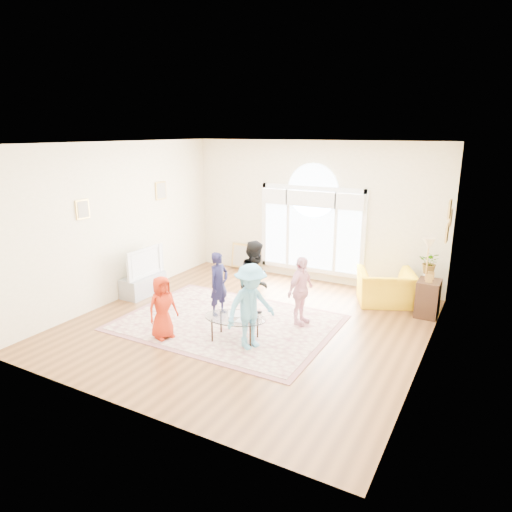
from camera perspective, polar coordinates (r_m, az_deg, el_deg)
The scene contains 18 objects.
ground at distance 8.38m, azimuth -1.03°, elevation -8.51°, with size 6.00×6.00×0.00m, color #57351A.
room_shell at distance 10.38m, azimuth 6.78°, elevation 5.14°, with size 6.00×6.00×6.00m.
area_rug at distance 8.44m, azimuth -3.62°, elevation -8.28°, with size 3.60×2.60×0.02m, color beige.
rug_border at distance 8.45m, azimuth -3.62°, elevation -8.31°, with size 3.80×2.80×0.01m, color #8C595A.
tv_console at distance 10.08m, azimuth -13.90°, elevation -3.51°, with size 0.45×1.00×0.42m, color #919399.
television at distance 9.92m, azimuth -14.06°, elevation -0.69°, with size 0.17×1.07×0.61m.
coffee_table at distance 7.62m, azimuth -2.64°, elevation -7.77°, with size 1.15×0.85×0.54m.
armchair at distance 9.55m, azimuth 15.88°, elevation -3.83°, with size 1.07×0.94×0.70m, color yellow.
side_cabinet at distance 9.20m, azimuth 20.68°, elevation -4.97°, with size 0.40×0.50×0.70m, color black.
floor_lamp at distance 8.97m, azimuth 20.74°, elevation 0.74°, with size 0.30×0.30×1.51m.
plant_pedestal at distance 9.65m, azimuth 20.63°, elevation -4.04°, with size 0.20×0.20×0.70m, color white.
potted_plant at distance 9.48m, azimuth 20.95°, elevation -0.78°, with size 0.40×0.35×0.44m, color #33722D.
leaning_picture at distance 11.54m, azimuth -1.23°, elevation -1.73°, with size 0.80×0.05×0.62m, color tan.
child_red at distance 7.79m, azimuth -11.61°, elevation -6.31°, with size 0.53×0.34×1.08m, color #B2260E.
child_navy at distance 8.56m, azimuth -4.66°, elevation -3.52°, with size 0.44×0.29×1.22m, color #161535.
child_black at distance 8.39m, azimuth -0.04°, elevation -2.96°, with size 0.71×0.55×1.47m, color black.
child_pink at distance 8.18m, azimuth 5.59°, elevation -4.35°, with size 0.73×0.30×1.25m, color #F4ADBD.
child_blue at distance 7.24m, azimuth -0.68°, elevation -6.33°, with size 0.90×0.52×1.40m, color #5CA8D0.
Camera 1 is at (3.81, -6.65, 3.40)m, focal length 32.00 mm.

